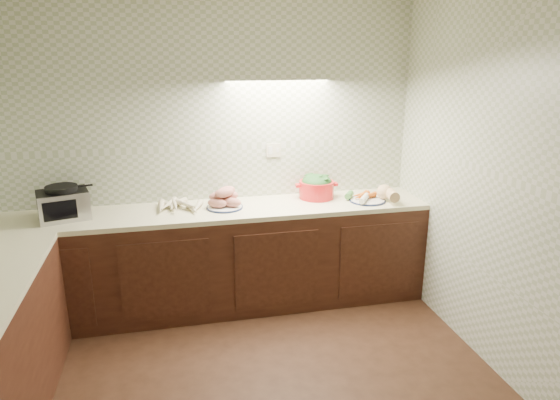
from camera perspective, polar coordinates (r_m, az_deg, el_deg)
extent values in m
cube|color=#97A482|center=(4.38, -7.79, 5.06)|extent=(3.60, 0.05, 2.60)
cube|color=#97A482|center=(3.40, 26.71, -0.12)|extent=(0.05, 3.60, 2.60)
cube|color=beige|center=(4.47, -0.74, 5.71)|extent=(0.13, 0.01, 0.12)
cube|color=black|center=(4.38, -7.02, -6.86)|extent=(3.60, 0.60, 0.86)
cube|color=beige|center=(4.22, -7.23, -1.27)|extent=(3.60, 0.60, 0.04)
cube|color=black|center=(4.28, -23.51, -0.49)|extent=(0.43, 0.37, 0.22)
cube|color=#B2B2B7|center=(4.14, -23.33, -1.02)|extent=(0.36, 0.11, 0.22)
cube|color=black|center=(4.14, -23.33, -1.02)|extent=(0.23, 0.07, 0.15)
cylinder|color=black|center=(4.25, -23.72, 1.22)|extent=(0.30, 0.30, 0.04)
cone|color=beige|center=(4.18, -13.36, -1.20)|extent=(0.10, 0.25, 0.05)
cone|color=beige|center=(4.14, -11.58, -1.18)|extent=(0.08, 0.26, 0.05)
cone|color=beige|center=(4.19, -10.05, -0.88)|extent=(0.23, 0.23, 0.06)
cone|color=beige|center=(4.26, -9.66, -0.54)|extent=(0.21, 0.17, 0.05)
cone|color=beige|center=(4.29, -10.06, -0.42)|extent=(0.22, 0.21, 0.06)
cone|color=beige|center=(4.28, -12.00, -0.68)|extent=(0.15, 0.24, 0.05)
cone|color=beige|center=(4.27, -9.80, -0.53)|extent=(0.18, 0.22, 0.05)
cone|color=beige|center=(4.18, -13.32, -0.91)|extent=(0.14, 0.24, 0.05)
cone|color=beige|center=(4.33, -10.44, -0.03)|extent=(0.08, 0.29, 0.06)
cone|color=beige|center=(4.31, -11.78, -0.07)|extent=(0.20, 0.19, 0.06)
cylinder|color=#121C40|center=(4.23, -6.34, -0.83)|extent=(0.31, 0.31, 0.01)
cylinder|color=silver|center=(4.23, -6.34, -0.81)|extent=(0.29, 0.29, 0.02)
ellipsoid|color=tan|center=(4.19, -7.20, -0.35)|extent=(0.17, 0.10, 0.08)
ellipsoid|color=tan|center=(4.19, -5.55, -0.26)|extent=(0.17, 0.10, 0.08)
ellipsoid|color=tan|center=(4.27, -6.48, 0.02)|extent=(0.17, 0.10, 0.08)
ellipsoid|color=tan|center=(4.23, -7.04, 0.46)|extent=(0.17, 0.10, 0.08)
ellipsoid|color=tan|center=(4.25, -5.89, 0.59)|extent=(0.17, 0.10, 0.08)
ellipsoid|color=tan|center=(4.18, -6.37, 0.84)|extent=(0.17, 0.10, 0.08)
ellipsoid|color=tan|center=(4.22, -6.15, 1.06)|extent=(0.17, 0.10, 0.08)
cylinder|color=black|center=(4.34, -6.75, -0.07)|extent=(0.16, 0.16, 0.06)
sphere|color=maroon|center=(4.32, -6.99, 0.58)|extent=(0.09, 0.09, 0.09)
sphere|color=silver|center=(4.34, -6.36, 0.50)|extent=(0.05, 0.05, 0.05)
cylinder|color=red|center=(4.48, 4.19, 1.21)|extent=(0.33, 0.33, 0.16)
cube|color=red|center=(4.44, 2.05, 1.66)|extent=(0.04, 0.07, 0.02)
cube|color=red|center=(4.51, 6.32, 1.83)|extent=(0.04, 0.07, 0.02)
ellipsoid|color=#276127|center=(4.47, 4.21, 1.98)|extent=(0.28, 0.28, 0.15)
cylinder|color=#121C40|center=(4.46, 9.94, -0.05)|extent=(0.32, 0.32, 0.01)
cylinder|color=silver|center=(4.46, 9.95, -0.02)|extent=(0.30, 0.30, 0.02)
cone|color=orange|center=(4.47, 9.70, 0.39)|extent=(0.18, 0.11, 0.04)
cone|color=orange|center=(4.46, 9.63, 0.33)|extent=(0.18, 0.09, 0.04)
cone|color=orange|center=(4.47, 9.45, 0.41)|extent=(0.18, 0.11, 0.04)
cone|color=orange|center=(4.47, 9.37, 0.65)|extent=(0.16, 0.14, 0.04)
cone|color=orange|center=(4.47, 9.34, 0.65)|extent=(0.15, 0.16, 0.04)
cone|color=orange|center=(4.45, 9.74, 0.55)|extent=(0.16, 0.15, 0.04)
cylinder|color=silver|center=(4.39, 9.61, 0.18)|extent=(0.16, 0.20, 0.05)
cylinder|color=#407E34|center=(4.48, 7.91, 0.58)|extent=(0.12, 0.13, 0.05)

